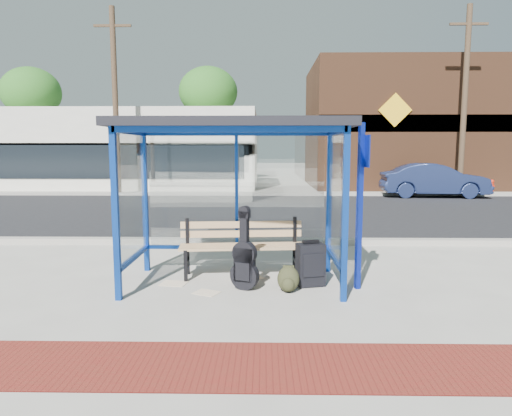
{
  "coord_description": "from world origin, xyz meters",
  "views": [
    {
      "loc": [
        0.45,
        -6.62,
        2.01
      ],
      "look_at": [
        0.32,
        0.2,
        1.12
      ],
      "focal_mm": 32.0,
      "sensor_mm": 36.0,
      "label": 1
    }
  ],
  "objects_px": {
    "suitcase": "(310,265)",
    "parked_car": "(434,180)",
    "bench": "(242,243)",
    "fire_hydrant": "(492,186)",
    "backpack": "(288,280)",
    "guitar_bag": "(245,261)"
  },
  "relations": [
    {
      "from": "bench",
      "to": "fire_hydrant",
      "type": "bearing_deg",
      "value": 46.9
    },
    {
      "from": "suitcase",
      "to": "fire_hydrant",
      "type": "height_order",
      "value": "suitcase"
    },
    {
      "from": "parked_car",
      "to": "fire_hydrant",
      "type": "height_order",
      "value": "parked_car"
    },
    {
      "from": "suitcase",
      "to": "backpack",
      "type": "height_order",
      "value": "suitcase"
    },
    {
      "from": "bench",
      "to": "fire_hydrant",
      "type": "relative_size",
      "value": 2.96
    },
    {
      "from": "suitcase",
      "to": "fire_hydrant",
      "type": "distance_m",
      "value": 16.82
    },
    {
      "from": "suitcase",
      "to": "backpack",
      "type": "bearing_deg",
      "value": -153.36
    },
    {
      "from": "guitar_bag",
      "to": "fire_hydrant",
      "type": "bearing_deg",
      "value": 76.84
    },
    {
      "from": "bench",
      "to": "parked_car",
      "type": "height_order",
      "value": "parked_car"
    },
    {
      "from": "fire_hydrant",
      "to": "backpack",
      "type": "bearing_deg",
      "value": -124.65
    },
    {
      "from": "guitar_bag",
      "to": "parked_car",
      "type": "height_order",
      "value": "parked_car"
    },
    {
      "from": "parked_car",
      "to": "fire_hydrant",
      "type": "xyz_separation_m",
      "value": [
        3.01,
        1.19,
        -0.35
      ]
    },
    {
      "from": "guitar_bag",
      "to": "fire_hydrant",
      "type": "height_order",
      "value": "guitar_bag"
    },
    {
      "from": "suitcase",
      "to": "parked_car",
      "type": "distance_m",
      "value": 14.26
    },
    {
      "from": "backpack",
      "to": "suitcase",
      "type": "bearing_deg",
      "value": 45.5
    },
    {
      "from": "bench",
      "to": "backpack",
      "type": "bearing_deg",
      "value": -54.92
    },
    {
      "from": "bench",
      "to": "suitcase",
      "type": "xyz_separation_m",
      "value": [
        1.04,
        -0.53,
        -0.2
      ]
    },
    {
      "from": "suitcase",
      "to": "parked_car",
      "type": "bearing_deg",
      "value": 48.79
    },
    {
      "from": "guitar_bag",
      "to": "suitcase",
      "type": "xyz_separation_m",
      "value": [
        0.96,
        0.2,
        -0.1
      ]
    },
    {
      "from": "guitar_bag",
      "to": "fire_hydrant",
      "type": "xyz_separation_m",
      "value": [
        10.43,
        14.1,
        -0.05
      ]
    },
    {
      "from": "guitar_bag",
      "to": "bench",
      "type": "bearing_deg",
      "value": 119.22
    },
    {
      "from": "fire_hydrant",
      "to": "suitcase",
      "type": "bearing_deg",
      "value": -124.26
    }
  ]
}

